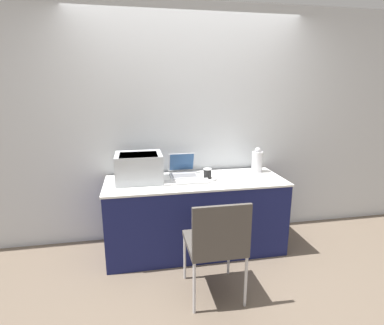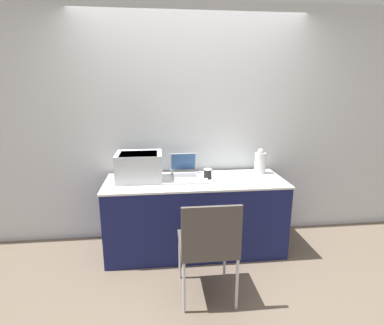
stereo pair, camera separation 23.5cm
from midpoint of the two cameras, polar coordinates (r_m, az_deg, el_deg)
ground_plane at (r=3.16m, az=-0.36°, el=-18.95°), size 14.00×14.00×0.00m
wall_back at (r=3.41m, az=-2.69°, el=6.98°), size 8.00×0.05×2.60m
table at (r=3.26m, az=-1.46°, el=-9.95°), size 1.86×0.69×0.79m
printer at (r=3.11m, az=-12.22°, el=-0.76°), size 0.47×0.39×0.29m
laptop_left at (r=3.27m, az=-3.76°, el=-1.60°), size 0.30×0.32×0.23m
external_keyboard at (r=3.02m, az=-3.26°, el=-3.74°), size 0.47×0.14×0.02m
coffee_cup at (r=3.16m, az=0.84°, el=-2.13°), size 0.09×0.09×0.11m
mouse at (r=3.09m, az=2.12°, el=-3.18°), size 0.06×0.05×0.03m
metal_pitcher at (r=3.45m, az=10.43°, el=0.30°), size 0.12×0.12×0.28m
chair at (r=2.48m, az=1.88°, el=-14.72°), size 0.45×0.48×0.89m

